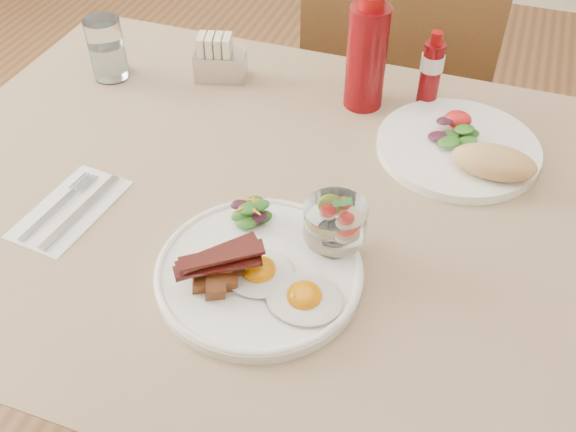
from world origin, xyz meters
name	(u,v)px	position (x,y,z in m)	size (l,w,h in m)	color
table	(317,245)	(0.00, 0.00, 0.66)	(1.33, 0.88, 0.75)	brown
chair_far	(396,101)	(0.00, 0.66, 0.52)	(0.42, 0.42, 0.93)	brown
main_plate	(259,273)	(-0.03, -0.16, 0.76)	(0.28, 0.28, 0.02)	white
fried_eggs	(281,284)	(0.01, -0.19, 0.78)	(0.19, 0.14, 0.03)	silver
bacon_potato_pile	(218,269)	(-0.07, -0.20, 0.79)	(0.11, 0.09, 0.05)	brown
side_salad	(251,212)	(-0.08, -0.08, 0.78)	(0.06, 0.06, 0.03)	#204D14
fruit_cup	(335,222)	(0.05, -0.09, 0.82)	(0.09, 0.09, 0.09)	white
second_plate	(466,149)	(0.19, 0.19, 0.77)	(0.27, 0.27, 0.07)	white
ketchup_bottle	(367,56)	(-0.01, 0.29, 0.85)	(0.08, 0.08, 0.21)	#620509
hot_sauce_bottle	(431,71)	(0.10, 0.32, 0.82)	(0.05, 0.05, 0.14)	#620509
sugar_caddy	(219,61)	(-0.29, 0.28, 0.79)	(0.11, 0.08, 0.09)	#B4B4B9
water_glass	(107,52)	(-0.49, 0.22, 0.80)	(0.07, 0.07, 0.12)	white
napkin_cutlery	(71,209)	(-0.35, -0.13, 0.75)	(0.12, 0.19, 0.01)	white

